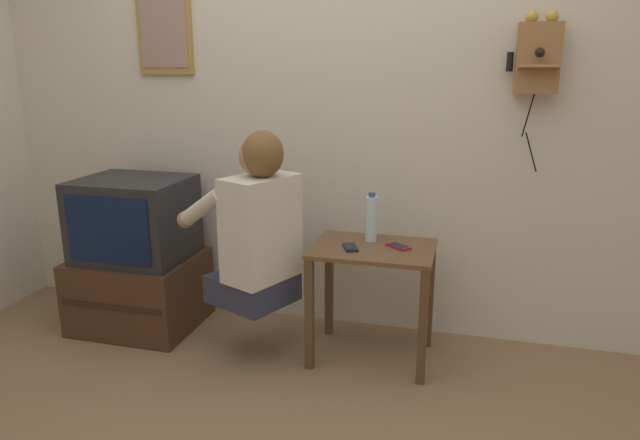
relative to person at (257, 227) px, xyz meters
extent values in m
plane|color=#846647|center=(0.24, -0.47, -0.70)|extent=(14.00, 14.00, 0.00)
cube|color=beige|center=(0.24, 0.56, 0.57)|extent=(6.80, 0.05, 2.55)
cube|color=brown|center=(0.55, 0.17, -0.12)|extent=(0.60, 0.44, 0.02)
cube|color=#523822|center=(0.27, -0.03, -0.42)|extent=(0.04, 0.04, 0.57)
cube|color=#523822|center=(0.82, -0.03, -0.42)|extent=(0.04, 0.04, 0.57)
cube|color=#523822|center=(0.27, 0.36, -0.42)|extent=(0.04, 0.04, 0.57)
cube|color=#523822|center=(0.82, 0.36, -0.42)|extent=(0.04, 0.04, 0.57)
cube|color=#2D3347|center=(-0.04, 0.02, -0.33)|extent=(0.47, 0.46, 0.14)
cube|color=beige|center=(0.03, -0.01, 0.00)|extent=(0.35, 0.42, 0.51)
sphere|color=#A37556|center=(0.03, -0.01, 0.35)|extent=(0.19, 0.19, 0.19)
ellipsoid|color=brown|center=(0.05, -0.02, 0.36)|extent=(0.26, 0.26, 0.22)
cylinder|color=beige|center=(-0.26, -0.05, 0.09)|extent=(0.31, 0.19, 0.23)
cylinder|color=beige|center=(-0.13, 0.23, 0.09)|extent=(0.31, 0.19, 0.23)
sphere|color=#A37556|center=(-0.38, 0.00, 0.01)|extent=(0.09, 0.09, 0.09)
sphere|color=#A37556|center=(-0.25, 0.28, 0.01)|extent=(0.09, 0.09, 0.09)
cube|color=#422819|center=(-0.81, 0.19, -0.50)|extent=(0.66, 0.56, 0.41)
cube|color=black|center=(-0.81, -0.09, -0.48)|extent=(0.59, 0.01, 0.02)
cube|color=#232326|center=(-0.80, 0.19, -0.07)|extent=(0.58, 0.48, 0.45)
cube|color=#0C1938|center=(-0.80, -0.06, -0.07)|extent=(0.48, 0.01, 0.35)
cube|color=olive|center=(1.25, 0.48, 0.79)|extent=(0.20, 0.11, 0.32)
cube|color=olive|center=(1.25, 0.40, 0.75)|extent=(0.18, 0.07, 0.03)
sphere|color=#B79338|center=(1.21, 0.47, 0.97)|extent=(0.06, 0.06, 0.06)
sphere|color=#B79338|center=(1.30, 0.47, 0.97)|extent=(0.06, 0.06, 0.06)
cone|color=black|center=(1.25, 0.38, 0.81)|extent=(0.04, 0.05, 0.04)
cylinder|color=black|center=(1.13, 0.48, 0.77)|extent=(0.03, 0.03, 0.09)
cylinder|color=black|center=(1.23, 0.46, 0.52)|extent=(0.04, 0.04, 0.22)
cylinder|color=black|center=(1.26, 0.47, 0.34)|extent=(0.07, 0.06, 0.19)
cube|color=olive|center=(-0.72, 0.52, 0.97)|extent=(0.33, 0.02, 0.53)
cube|color=gray|center=(-0.72, 0.51, 0.97)|extent=(0.28, 0.01, 0.45)
cube|color=black|center=(0.44, 0.11, -0.10)|extent=(0.10, 0.14, 0.01)
cube|color=black|center=(0.44, 0.11, -0.10)|extent=(0.08, 0.11, 0.00)
cube|color=maroon|center=(0.67, 0.19, -0.10)|extent=(0.13, 0.12, 0.01)
cube|color=black|center=(0.67, 0.19, -0.10)|extent=(0.11, 0.10, 0.00)
cylinder|color=silver|center=(0.52, 0.27, 0.01)|extent=(0.06, 0.06, 0.23)
cylinder|color=#2D4C8C|center=(0.52, 0.27, 0.13)|extent=(0.03, 0.03, 0.02)
camera|label=1|loc=(0.99, -2.48, 0.76)|focal=32.00mm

